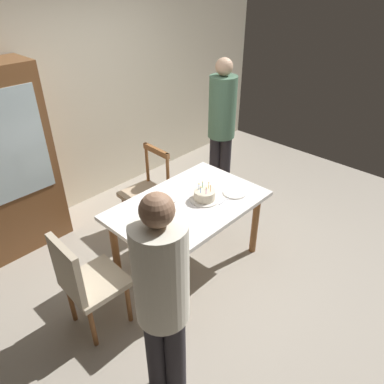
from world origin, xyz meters
TOP-DOWN VIEW (x-y plane):
  - ground at (0.00, 0.00)m, footprint 6.40×6.40m
  - back_wall at (0.00, 1.85)m, footprint 6.40×0.10m
  - dining_table at (0.00, 0.00)m, footprint 1.43×0.91m
  - birthday_cake at (0.15, -0.07)m, footprint 0.28×0.28m
  - plate_near_celebrant at (-0.39, -0.21)m, footprint 0.22×0.22m
  - plate_far_side at (-0.07, 0.21)m, footprint 0.22×0.22m
  - plate_near_guest at (0.43, -0.21)m, footprint 0.22×0.22m
  - fork_near_celebrant at (-0.55, -0.21)m, footprint 0.18×0.06m
  - fork_far_side at (-0.23, 0.22)m, footprint 0.18×0.05m
  - fork_near_guest at (0.27, -0.22)m, footprint 0.18×0.02m
  - chair_spindle_back at (0.13, 0.78)m, footprint 0.46×0.46m
  - chair_upholstered at (-1.10, 0.06)m, footprint 0.46×0.46m
  - person_celebrant at (-1.04, -0.79)m, footprint 0.32×0.32m
  - person_guest at (1.20, 0.61)m, footprint 0.32×0.32m

SIDE VIEW (x-z plane):
  - ground at x=0.00m, z-range 0.00..0.00m
  - chair_spindle_back at x=0.13m, z-range -0.02..0.93m
  - chair_upholstered at x=-1.10m, z-range 0.06..1.01m
  - dining_table at x=0.00m, z-range 0.27..1.02m
  - fork_near_celebrant at x=-0.55m, z-range 0.74..0.75m
  - fork_far_side at x=-0.23m, z-range 0.74..0.75m
  - fork_near_guest at x=0.27m, z-range 0.74..0.75m
  - plate_near_celebrant at x=-0.39m, z-range 0.74..0.76m
  - plate_far_side at x=-0.07m, z-range 0.74..0.76m
  - plate_near_guest at x=0.43m, z-range 0.74..0.76m
  - birthday_cake at x=0.15m, z-range 0.71..0.87m
  - person_celebrant at x=-1.04m, z-range 0.12..1.79m
  - person_guest at x=1.20m, z-range 0.13..1.90m
  - back_wall at x=0.00m, z-range 0.00..2.60m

